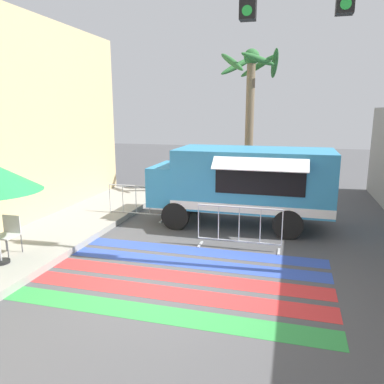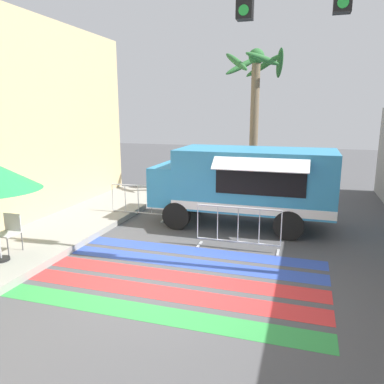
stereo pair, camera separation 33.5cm
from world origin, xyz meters
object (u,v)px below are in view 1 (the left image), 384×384
food_truck (240,180)px  traffic_signal_pole (349,42)px  barricade_front (239,228)px  barricade_side (136,203)px  palm_tree (251,94)px  folding_chair (8,231)px

food_truck → traffic_signal_pole: (2.42, -3.09, 3.33)m
barricade_front → food_truck: bearing=98.3°
barricade_side → palm_tree: palm_tree is taller
palm_tree → traffic_signal_pole: bearing=-69.7°
food_truck → barricade_front: food_truck is taller
folding_chair → palm_tree: palm_tree is taller
traffic_signal_pole → barricade_front: 4.79m
food_truck → palm_tree: bearing=93.1°
folding_chair → palm_tree: (4.56, 8.30, 3.40)m
traffic_signal_pole → folding_chair: traffic_signal_pole is taller
palm_tree → food_truck: bearing=-86.9°
traffic_signal_pole → barricade_side: bearing=153.8°
folding_chair → food_truck: bearing=25.8°
traffic_signal_pole → barricade_front: size_ratio=3.13×
barricade_side → palm_tree: (3.07, 4.34, 3.56)m
barricade_side → barricade_front: bearing=-26.6°
food_truck → barricade_front: size_ratio=2.51×
food_truck → traffic_signal_pole: traffic_signal_pole is taller
traffic_signal_pole → palm_tree: size_ratio=1.17×
barricade_front → palm_tree: palm_tree is taller
food_truck → folding_chair: size_ratio=6.01×
folding_chair → barricade_side: bearing=53.7°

